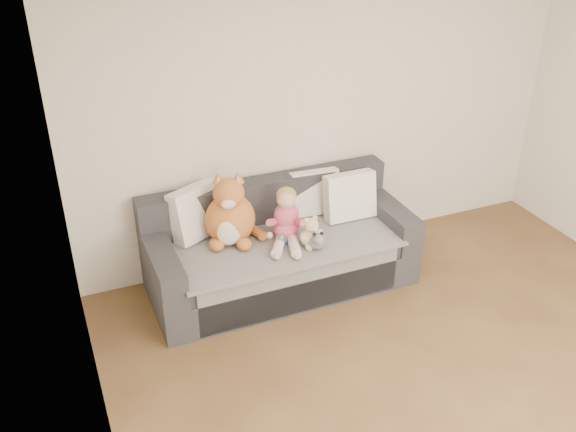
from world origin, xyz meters
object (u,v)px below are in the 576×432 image
(sofa, at_px, (279,251))
(toddler, at_px, (286,219))
(sippy_cup, at_px, (281,240))
(plush_cat, at_px, (230,216))
(teddy_bear, at_px, (311,234))

(sofa, relative_size, toddler, 4.67)
(toddler, relative_size, sippy_cup, 4.38)
(sippy_cup, bearing_deg, sofa, 73.59)
(sofa, xyz_separation_m, sippy_cup, (-0.05, -0.18, 0.22))
(sofa, height_order, toddler, toddler)
(toddler, bearing_deg, sofa, 126.09)
(plush_cat, height_order, sippy_cup, plush_cat)
(plush_cat, distance_m, teddy_bear, 0.66)
(sofa, xyz_separation_m, toddler, (0.02, -0.10, 0.36))
(sofa, distance_m, toddler, 0.37)
(plush_cat, bearing_deg, teddy_bear, -10.15)
(sippy_cup, bearing_deg, toddler, 45.57)
(plush_cat, relative_size, sippy_cup, 5.89)
(sofa, relative_size, teddy_bear, 8.05)
(toddler, bearing_deg, sippy_cup, -111.57)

